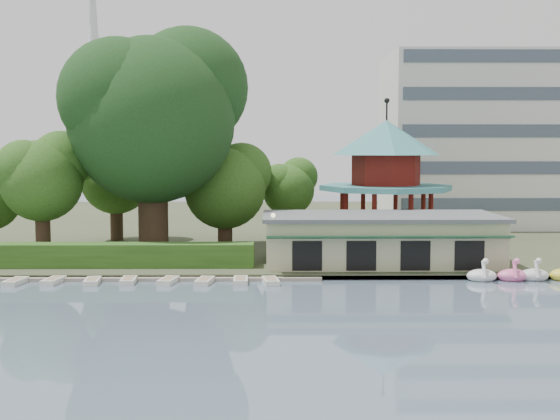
{
  "coord_description": "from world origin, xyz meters",
  "views": [
    {
      "loc": [
        1.5,
        -33.12,
        9.48
      ],
      "look_at": [
        2.0,
        18.0,
        5.0
      ],
      "focal_mm": 45.0,
      "sensor_mm": 36.0,
      "label": 1
    }
  ],
  "objects_px": {
    "dock": "(87,278)",
    "boathouse": "(380,239)",
    "pavilion": "(386,170)",
    "big_tree": "(154,109)"
  },
  "relations": [
    {
      "from": "dock",
      "to": "big_tree",
      "type": "distance_m",
      "value": 17.18
    },
    {
      "from": "boathouse",
      "to": "big_tree",
      "type": "bearing_deg",
      "value": 161.59
    },
    {
      "from": "boathouse",
      "to": "big_tree",
      "type": "xyz_separation_m",
      "value": [
        -18.8,
        6.26,
        10.53
      ]
    },
    {
      "from": "pavilion",
      "to": "big_tree",
      "type": "relative_size",
      "value": 0.68
    },
    {
      "from": "dock",
      "to": "boathouse",
      "type": "height_order",
      "value": "boathouse"
    },
    {
      "from": "boathouse",
      "to": "pavilion",
      "type": "distance_m",
      "value": 11.43
    },
    {
      "from": "boathouse",
      "to": "pavilion",
      "type": "height_order",
      "value": "pavilion"
    },
    {
      "from": "boathouse",
      "to": "pavilion",
      "type": "bearing_deg",
      "value": 78.72
    },
    {
      "from": "dock",
      "to": "pavilion",
      "type": "height_order",
      "value": "pavilion"
    },
    {
      "from": "boathouse",
      "to": "pavilion",
      "type": "relative_size",
      "value": 1.38
    }
  ]
}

